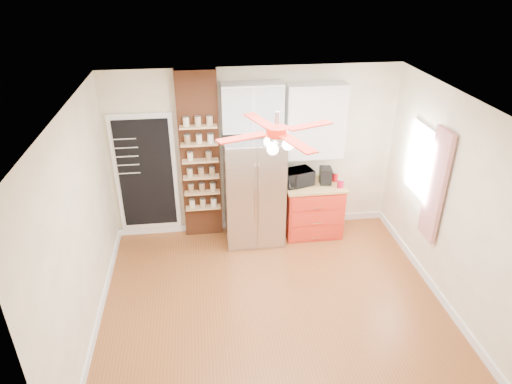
{
  "coord_description": "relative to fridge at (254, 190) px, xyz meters",
  "views": [
    {
      "loc": [
        -0.83,
        -4.6,
        4.14
      ],
      "look_at": [
        -0.11,
        0.9,
        1.23
      ],
      "focal_mm": 32.0,
      "sensor_mm": 36.0,
      "label": 1
    }
  ],
  "objects": [
    {
      "name": "ceiling",
      "position": [
        0.05,
        -1.63,
        1.83
      ],
      "size": [
        4.5,
        4.5,
        0.0
      ],
      "primitive_type": "plane",
      "color": "white",
      "rests_on": "wall_back"
    },
    {
      "name": "upper_glass_cabinet",
      "position": [
        0.0,
        0.2,
        1.27
      ],
      "size": [
        0.9,
        0.35,
        0.7
      ],
      "primitive_type": "cube",
      "color": "white",
      "rests_on": "wall_back"
    },
    {
      "name": "floor",
      "position": [
        0.05,
        -1.63,
        -0.88
      ],
      "size": [
        4.5,
        4.5,
        0.0
      ],
      "primitive_type": "plane",
      "color": "brown",
      "rests_on": "ground"
    },
    {
      "name": "chalkboard",
      "position": [
        -1.65,
        0.33,
        0.23
      ],
      "size": [
        0.95,
        0.05,
        1.95
      ],
      "color": "white",
      "rests_on": "wall_back"
    },
    {
      "name": "wall_back",
      "position": [
        0.05,
        0.37,
        0.48
      ],
      "size": [
        4.5,
        0.02,
        2.7
      ],
      "primitive_type": "cube",
      "color": "#FFF3CD",
      "rests_on": "floor"
    },
    {
      "name": "brick_pillar",
      "position": [
        -0.8,
        0.29,
        0.48
      ],
      "size": [
        0.6,
        0.16,
        2.7
      ],
      "primitive_type": "cube",
      "color": "brown",
      "rests_on": "floor"
    },
    {
      "name": "coffee_maker",
      "position": [
        1.14,
        0.05,
        0.16
      ],
      "size": [
        0.19,
        0.23,
        0.26
      ],
      "primitive_type": "cube",
      "rotation": [
        0.0,
        0.0,
        -0.09
      ],
      "color": "black",
      "rests_on": "red_cabinet"
    },
    {
      "name": "canister_left",
      "position": [
        1.34,
        -0.12,
        0.09
      ],
      "size": [
        0.12,
        0.12,
        0.13
      ],
      "primitive_type": "cylinder",
      "rotation": [
        0.0,
        0.0,
        -0.21
      ],
      "color": "#AA092B",
      "rests_on": "red_cabinet"
    },
    {
      "name": "fridge",
      "position": [
        0.0,
        0.0,
        0.0
      ],
      "size": [
        0.9,
        0.7,
        1.75
      ],
      "primitive_type": "cube",
      "color": "silver",
      "rests_on": "floor"
    },
    {
      "name": "window",
      "position": [
        2.28,
        -0.73,
        0.68
      ],
      "size": [
        0.04,
        0.75,
        1.05
      ],
      "primitive_type": "cube",
      "color": "white",
      "rests_on": "wall_right"
    },
    {
      "name": "canister_right",
      "position": [
        1.32,
        0.11,
        0.1
      ],
      "size": [
        0.1,
        0.1,
        0.14
      ],
      "primitive_type": "cylinder",
      "rotation": [
        0.0,
        0.0,
        0.05
      ],
      "color": "#BC0A13",
      "rests_on": "red_cabinet"
    },
    {
      "name": "wall_left",
      "position": [
        -2.2,
        -1.63,
        0.48
      ],
      "size": [
        0.02,
        4.0,
        2.7
      ],
      "primitive_type": "cube",
      "color": "#FFF3CD",
      "rests_on": "floor"
    },
    {
      "name": "curtain",
      "position": [
        2.23,
        -1.28,
        0.57
      ],
      "size": [
        0.06,
        0.4,
        1.55
      ],
      "primitive_type": "cube",
      "color": "#AC161B",
      "rests_on": "wall_right"
    },
    {
      "name": "wall_right",
      "position": [
        2.3,
        -1.63,
        0.48
      ],
      "size": [
        0.02,
        4.0,
        2.7
      ],
      "primitive_type": "cube",
      "color": "#FFF3CD",
      "rests_on": "floor"
    },
    {
      "name": "upper_shelf_unit",
      "position": [
        0.97,
        0.22,
        1.0
      ],
      "size": [
        0.9,
        0.3,
        1.15
      ],
      "primitive_type": "cube",
      "color": "white",
      "rests_on": "wall_back"
    },
    {
      "name": "red_cabinet",
      "position": [
        0.97,
        0.05,
        -0.42
      ],
      "size": [
        0.94,
        0.64,
        0.9
      ],
      "color": "red",
      "rests_on": "floor"
    },
    {
      "name": "pantry_jar_beans",
      "position": [
        -0.67,
        0.13,
        0.56
      ],
      "size": [
        0.12,
        0.12,
        0.12
      ],
      "primitive_type": "cylinder",
      "rotation": [
        0.0,
        0.0,
        -0.31
      ],
      "color": "brown",
      "rests_on": "brick_pillar"
    },
    {
      "name": "wall_front",
      "position": [
        0.05,
        -3.63,
        0.48
      ],
      "size": [
        4.5,
        0.02,
        2.7
      ],
      "primitive_type": "cube",
      "color": "#FFF3CD",
      "rests_on": "floor"
    },
    {
      "name": "ceiling_fan",
      "position": [
        0.05,
        -1.63,
        1.55
      ],
      "size": [
        1.4,
        1.4,
        0.44
      ],
      "color": "silver",
      "rests_on": "ceiling"
    },
    {
      "name": "toaster_oven",
      "position": [
        0.7,
        0.06,
        0.15
      ],
      "size": [
        0.53,
        0.43,
        0.25
      ],
      "primitive_type": "imported",
      "rotation": [
        0.0,
        0.0,
        0.3
      ],
      "color": "black",
      "rests_on": "red_cabinet"
    },
    {
      "name": "pantry_jar_oats",
      "position": [
        -0.95,
        0.16,
        0.56
      ],
      "size": [
        0.11,
        0.11,
        0.12
      ],
      "primitive_type": "cylinder",
      "rotation": [
        0.0,
        0.0,
        0.25
      ],
      "color": "beige",
      "rests_on": "brick_pillar"
    }
  ]
}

